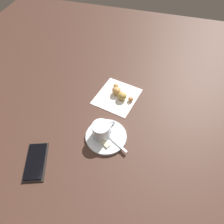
# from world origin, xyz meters

# --- Properties ---
(ground_plane) EXTENTS (1.80, 1.80, 0.00)m
(ground_plane) POSITION_xyz_m (0.00, 0.00, 0.00)
(ground_plane) COLOR #452B21
(saucer) EXTENTS (0.15, 0.15, 0.01)m
(saucer) POSITION_xyz_m (0.08, 0.03, 0.01)
(saucer) COLOR silver
(saucer) RESTS_ON ground
(espresso_cup) EXTENTS (0.08, 0.07, 0.06)m
(espresso_cup) POSITION_xyz_m (0.08, 0.01, 0.04)
(espresso_cup) COLOR silver
(espresso_cup) RESTS_ON saucer
(teaspoon) EXTENTS (0.08, 0.12, 0.01)m
(teaspoon) POSITION_xyz_m (0.08, 0.04, 0.01)
(teaspoon) COLOR silver
(teaspoon) RESTS_ON saucer
(sugar_packet) EXTENTS (0.04, 0.06, 0.01)m
(sugar_packet) POSITION_xyz_m (0.11, 0.02, 0.01)
(sugar_packet) COLOR beige
(sugar_packet) RESTS_ON saucer
(napkin) EXTENTS (0.21, 0.20, 0.00)m
(napkin) POSITION_xyz_m (-0.12, 0.01, 0.00)
(napkin) COLOR white
(napkin) RESTS_ON ground
(croissant) EXTENTS (0.09, 0.11, 0.03)m
(croissant) POSITION_xyz_m (-0.13, 0.02, 0.02)
(croissant) COLOR tan
(croissant) RESTS_ON napkin
(cell_phone) EXTENTS (0.15, 0.11, 0.01)m
(cell_phone) POSITION_xyz_m (0.24, -0.17, 0.01)
(cell_phone) COLOR black
(cell_phone) RESTS_ON ground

